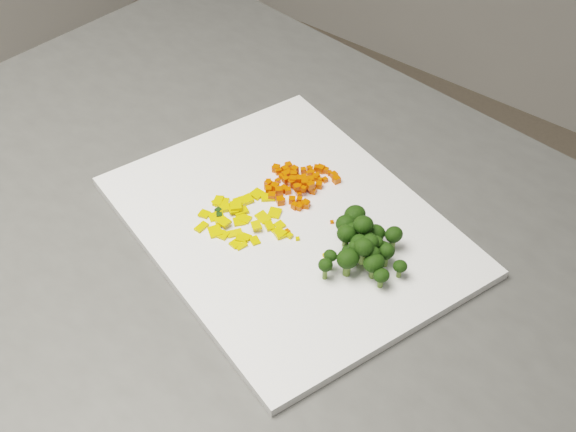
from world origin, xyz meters
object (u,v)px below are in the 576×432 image
Objects in this scene: cutting_board at (288,225)px; pepper_pile at (241,217)px; broccoli_pile at (360,244)px; counter_block at (267,428)px; carrot_pile at (301,178)px.

pepper_pile reaches higher than cutting_board.
pepper_pile is at bearing -166.31° from broccoli_pile.
cutting_board reaches higher than counter_block.
carrot_pile reaches higher than cutting_board.
cutting_board is 0.07m from carrot_pile.
cutting_board is at bearing 31.30° from counter_block.
broccoli_pile reaches higher than counter_block.
pepper_pile reaches higher than counter_block.
broccoli_pile reaches higher than cutting_board.
carrot_pile is (0.00, 0.08, 0.47)m from counter_block.
pepper_pile is 0.97× the size of broccoli_pile.
counter_block is 2.62× the size of cutting_board.
carrot_pile is (-0.03, 0.06, 0.02)m from cutting_board.
broccoli_pile is (0.13, -0.06, 0.01)m from carrot_pile.
carrot_pile is at bearing 89.85° from counter_block.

